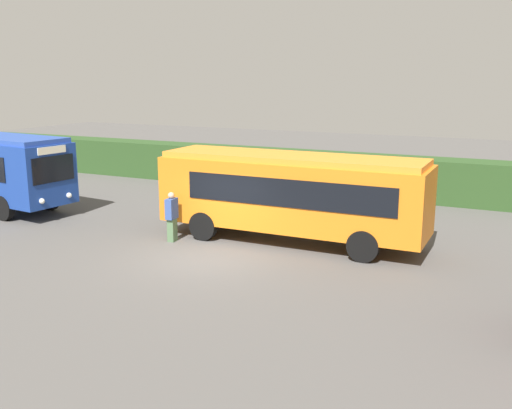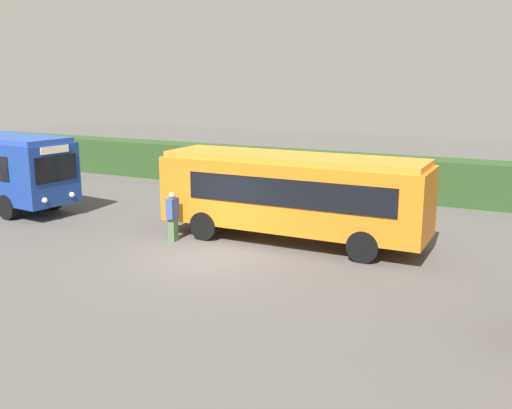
# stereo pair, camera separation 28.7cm
# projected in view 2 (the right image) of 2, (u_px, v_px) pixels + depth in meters

# --- Properties ---
(ground_plane) EXTENTS (81.68, 81.68, 0.00)m
(ground_plane) POSITION_uv_depth(u_px,v_px,m) (208.00, 258.00, 18.23)
(ground_plane) COLOR #514F4C
(bus_orange) EXTENTS (9.27, 2.50, 3.01)m
(bus_orange) POSITION_uv_depth(u_px,v_px,m) (292.00, 192.00, 19.63)
(bus_orange) COLOR orange
(bus_orange) RESTS_ON ground_plane
(person_center) EXTENTS (0.29, 0.50, 1.73)m
(person_center) POSITION_uv_depth(u_px,v_px,m) (173.00, 215.00, 19.94)
(person_center) COLOR #4C6B47
(person_center) RESTS_ON ground_plane
(person_right) EXTENTS (0.49, 0.44, 1.68)m
(person_right) POSITION_uv_depth(u_px,v_px,m) (237.00, 195.00, 23.42)
(person_right) COLOR olive
(person_right) RESTS_ON ground_plane
(hedge_row) EXTENTS (52.84, 1.74, 1.94)m
(hedge_row) POSITION_uv_depth(u_px,v_px,m) (333.00, 173.00, 28.27)
(hedge_row) COLOR #294720
(hedge_row) RESTS_ON ground_plane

